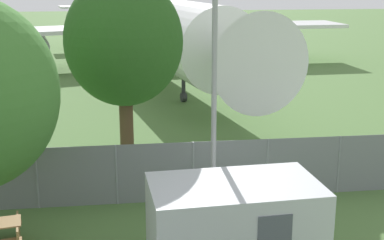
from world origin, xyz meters
TOP-DOWN VIEW (x-y plane):
  - perimeter_fence at (-0.00, 10.16)m, footprint 56.07×0.07m
  - airplane at (1.66, 37.19)m, footprint 37.47×46.35m
  - portable_cabin at (3.02, 5.75)m, footprint 4.42×2.73m
  - tree_left_of_cabin at (0.40, 12.86)m, footprint 4.26×4.26m
  - light_mast at (2.96, 8.62)m, footprint 0.44×0.44m

SIDE VIEW (x-z plane):
  - perimeter_fence at x=0.00m, z-range 0.00..2.05m
  - portable_cabin at x=3.02m, z-range 0.00..2.30m
  - airplane at x=1.66m, z-range -2.44..10.08m
  - light_mast at x=2.96m, z-range 0.85..8.31m
  - tree_left_of_cabin at x=0.40m, z-range 1.34..8.78m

